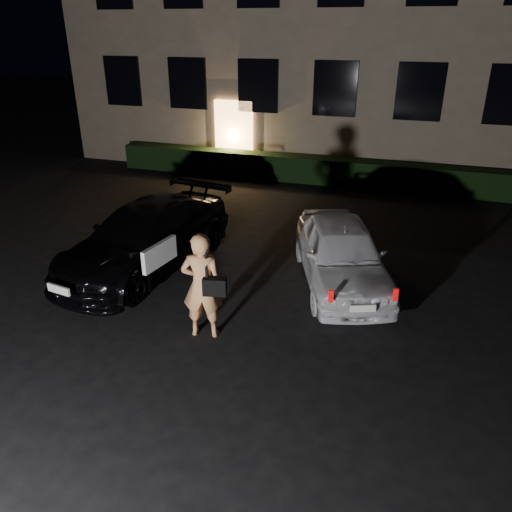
% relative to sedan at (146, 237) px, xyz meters
% --- Properties ---
extents(ground, '(80.00, 80.00, 0.00)m').
position_rel_sedan_xyz_m(ground, '(2.55, -2.93, -0.69)').
color(ground, black).
rests_on(ground, ground).
extents(hedge, '(15.00, 0.70, 0.85)m').
position_rel_sedan_xyz_m(hedge, '(2.55, 7.57, -0.27)').
color(hedge, black).
rests_on(hedge, ground).
extents(sedan, '(2.64, 5.00, 1.38)m').
position_rel_sedan_xyz_m(sedan, '(0.00, 0.00, 0.00)').
color(sedan, black).
rests_on(sedan, ground).
extents(hatch, '(2.83, 4.19, 1.32)m').
position_rel_sedan_xyz_m(hatch, '(4.15, 0.55, -0.03)').
color(hatch, white).
rests_on(hatch, ground).
extents(man, '(0.85, 0.60, 1.88)m').
position_rel_sedan_xyz_m(man, '(2.26, -2.09, 0.25)').
color(man, tan).
rests_on(man, ground).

